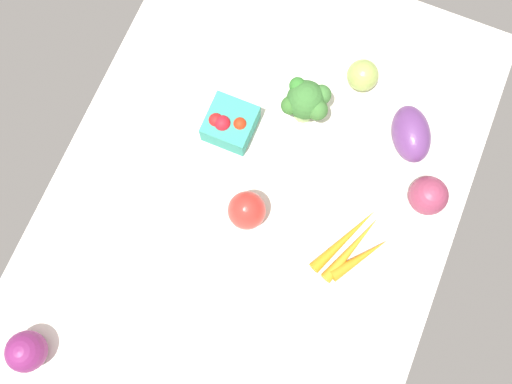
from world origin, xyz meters
TOP-DOWN VIEW (x-y plane):
  - tablecloth at (0.00, 0.00)cm, footprint 104.00×76.00cm
  - broccoli_head at (18.93, -2.56)cm, footprint 7.68×8.97cm
  - red_onion_near_basket at (11.24, -30.22)cm, footprint 7.43×7.43cm
  - eggplant at (21.63, -23.33)cm, footprint 13.51×11.97cm
  - carrot_bunch at (-3.02, -20.66)cm, footprint 16.61×12.99cm
  - bell_pepper_red at (-4.46, -0.12)cm, footprint 9.41×9.41cm
  - red_onion_center at (-42.39, 26.13)cm, footprint 7.29×7.29cm
  - heirloom_tomato_green at (29.83, -10.58)cm, footprint 6.30×6.30cm
  - berry_basket at (10.45, 9.98)cm, footprint 9.05×9.05cm

SIDE VIEW (x-z plane):
  - tablecloth at x=0.00cm, z-range 0.00..2.00cm
  - carrot_bunch at x=-3.02cm, z-range 1.93..4.39cm
  - berry_basket at x=10.45cm, z-range 1.71..8.36cm
  - heirloom_tomato_green at x=29.83cm, z-range 2.00..8.30cm
  - eggplant at x=21.63cm, z-range 2.00..9.23cm
  - red_onion_center at x=-42.39cm, z-range 2.00..9.29cm
  - red_onion_near_basket at x=11.24cm, z-range 2.00..9.43cm
  - bell_pepper_red at x=-4.46cm, z-range 2.00..10.86cm
  - broccoli_head at x=18.93cm, z-range 3.40..14.29cm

